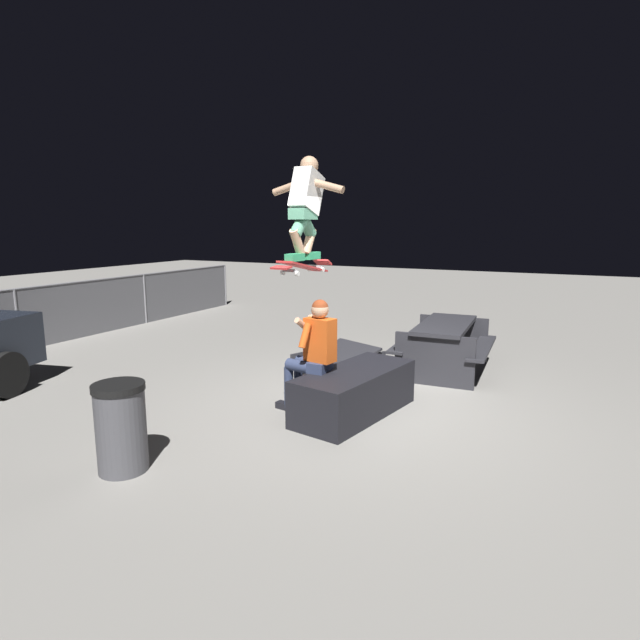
{
  "coord_description": "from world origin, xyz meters",
  "views": [
    {
      "loc": [
        -5.58,
        -2.24,
        2.2
      ],
      "look_at": [
        -0.43,
        0.31,
        1.14
      ],
      "focal_mm": 28.98,
      "sensor_mm": 36.0,
      "label": 1
    }
  ],
  "objects_px": {
    "trash_bin": "(121,427)",
    "picnic_table_back": "(445,339)",
    "skater_airborne": "(306,203)",
    "kicker_ramp": "(339,358)",
    "person_sitting_on_ledge": "(312,350)",
    "skateboard": "(303,267)",
    "ledge_box_main": "(355,392)"
  },
  "relations": [
    {
      "from": "skater_airborne",
      "to": "trash_bin",
      "type": "distance_m",
      "value": 2.94
    },
    {
      "from": "person_sitting_on_ledge",
      "to": "kicker_ramp",
      "type": "distance_m",
      "value": 2.51
    },
    {
      "from": "skater_airborne",
      "to": "ledge_box_main",
      "type": "bearing_deg",
      "value": -60.58
    },
    {
      "from": "picnic_table_back",
      "to": "trash_bin",
      "type": "height_order",
      "value": "trash_bin"
    },
    {
      "from": "skateboard",
      "to": "picnic_table_back",
      "type": "height_order",
      "value": "skateboard"
    },
    {
      "from": "person_sitting_on_ledge",
      "to": "picnic_table_back",
      "type": "height_order",
      "value": "person_sitting_on_ledge"
    },
    {
      "from": "ledge_box_main",
      "to": "trash_bin",
      "type": "xyz_separation_m",
      "value": [
        -2.24,
        1.34,
        0.14
      ]
    },
    {
      "from": "skateboard",
      "to": "skater_airborne",
      "type": "relative_size",
      "value": 0.92
    },
    {
      "from": "skater_airborne",
      "to": "picnic_table_back",
      "type": "relative_size",
      "value": 0.64
    },
    {
      "from": "ledge_box_main",
      "to": "trash_bin",
      "type": "distance_m",
      "value": 2.61
    },
    {
      "from": "skateboard",
      "to": "skater_airborne",
      "type": "height_order",
      "value": "skater_airborne"
    },
    {
      "from": "person_sitting_on_ledge",
      "to": "skater_airborne",
      "type": "xyz_separation_m",
      "value": [
        -0.08,
        0.04,
        1.66
      ]
    },
    {
      "from": "skater_airborne",
      "to": "picnic_table_back",
      "type": "height_order",
      "value": "skater_airborne"
    },
    {
      "from": "person_sitting_on_ledge",
      "to": "kicker_ramp",
      "type": "relative_size",
      "value": 1.0
    },
    {
      "from": "skater_airborne",
      "to": "kicker_ramp",
      "type": "xyz_separation_m",
      "value": [
        2.38,
        0.66,
        -2.38
      ]
    },
    {
      "from": "skater_airborne",
      "to": "trash_bin",
      "type": "bearing_deg",
      "value": 156.63
    },
    {
      "from": "person_sitting_on_ledge",
      "to": "picnic_table_back",
      "type": "xyz_separation_m",
      "value": [
        2.47,
        -0.97,
        -0.27
      ]
    },
    {
      "from": "skater_airborne",
      "to": "picnic_table_back",
      "type": "distance_m",
      "value": 3.36
    },
    {
      "from": "skateboard",
      "to": "kicker_ramp",
      "type": "xyz_separation_m",
      "value": [
        2.43,
        0.66,
        -1.69
      ]
    },
    {
      "from": "person_sitting_on_ledge",
      "to": "trash_bin",
      "type": "bearing_deg",
      "value": 156.61
    },
    {
      "from": "ledge_box_main",
      "to": "skater_airborne",
      "type": "relative_size",
      "value": 1.5
    },
    {
      "from": "person_sitting_on_ledge",
      "to": "trash_bin",
      "type": "height_order",
      "value": "person_sitting_on_ledge"
    },
    {
      "from": "ledge_box_main",
      "to": "kicker_ramp",
      "type": "relative_size",
      "value": 1.22
    },
    {
      "from": "ledge_box_main",
      "to": "skater_airborne",
      "type": "distance_m",
      "value": 2.23
    },
    {
      "from": "trash_bin",
      "to": "picnic_table_back",
      "type": "bearing_deg",
      "value": -22.37
    },
    {
      "from": "person_sitting_on_ledge",
      "to": "skateboard",
      "type": "relative_size",
      "value": 1.34
    },
    {
      "from": "ledge_box_main",
      "to": "picnic_table_back",
      "type": "height_order",
      "value": "picnic_table_back"
    },
    {
      "from": "skateboard",
      "to": "trash_bin",
      "type": "xyz_separation_m",
      "value": [
        -1.91,
        0.85,
        -1.33
      ]
    },
    {
      "from": "ledge_box_main",
      "to": "skater_airborne",
      "type": "xyz_separation_m",
      "value": [
        -0.28,
        0.49,
        2.16
      ]
    },
    {
      "from": "kicker_ramp",
      "to": "picnic_table_back",
      "type": "xyz_separation_m",
      "value": [
        0.18,
        -1.67,
        0.45
      ]
    },
    {
      "from": "kicker_ramp",
      "to": "trash_bin",
      "type": "height_order",
      "value": "trash_bin"
    },
    {
      "from": "person_sitting_on_ledge",
      "to": "ledge_box_main",
      "type": "bearing_deg",
      "value": -66.77
    }
  ]
}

